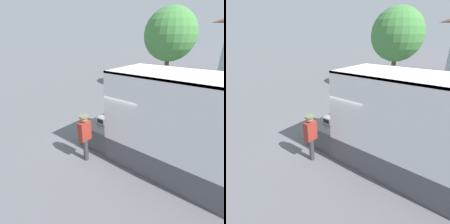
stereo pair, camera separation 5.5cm
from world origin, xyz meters
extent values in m
plane|color=slate|center=(0.00, 0.00, 0.00)|extent=(160.00, 160.00, 0.00)
cube|color=#4C4C51|center=(2.39, 0.00, 0.47)|extent=(4.79, 2.34, 0.93)
cube|color=white|center=(2.39, 1.14, 2.12)|extent=(4.79, 0.06, 2.38)
cube|color=white|center=(2.39, -1.14, 2.12)|extent=(4.79, 0.06, 2.38)
cube|color=white|center=(2.39, 0.00, 3.28)|extent=(4.79, 2.34, 0.06)
cylinder|color=silver|center=(2.34, 0.23, 1.10)|extent=(0.26, 0.26, 0.33)
cube|color=#2D7F33|center=(1.85, 0.26, 1.09)|extent=(0.44, 0.32, 0.32)
cube|color=olive|center=(2.81, -0.74, 1.10)|extent=(0.44, 0.32, 0.33)
cube|color=#4C4C51|center=(-0.72, 0.00, 0.47)|extent=(1.44, 2.22, 0.93)
cube|color=white|center=(-0.76, -0.34, 1.07)|extent=(0.50, 0.34, 0.27)
cube|color=black|center=(-0.81, -0.51, 1.07)|extent=(0.32, 0.01, 0.18)
cube|color=black|center=(-0.64, 0.36, 1.13)|extent=(0.45, 0.39, 0.40)
cylinder|color=slate|center=(-0.46, 0.36, 1.15)|extent=(0.17, 0.22, 0.22)
cylinder|color=red|center=(-0.90, 0.13, 1.21)|extent=(0.04, 0.04, 0.56)
cylinder|color=red|center=(-0.38, 0.13, 1.21)|extent=(0.04, 0.04, 0.56)
cylinder|color=red|center=(-0.90, 0.59, 1.21)|extent=(0.04, 0.04, 0.56)
cylinder|color=red|center=(-0.38, 0.59, 1.21)|extent=(0.04, 0.04, 0.56)
cylinder|color=red|center=(-0.64, 0.13, 1.47)|extent=(0.53, 0.04, 0.04)
cylinder|color=red|center=(-0.64, 0.59, 1.47)|extent=(0.53, 0.04, 0.04)
cylinder|color=#38383D|center=(-0.50, -1.67, 0.44)|extent=(0.18, 0.18, 0.88)
cube|color=maroon|center=(-0.50, -1.67, 1.22)|extent=(0.24, 0.44, 0.69)
sphere|color=tan|center=(-0.50, -1.67, 1.69)|extent=(0.24, 0.24, 0.24)
cylinder|color=#606B47|center=(-0.50, -1.67, 1.78)|extent=(0.33, 0.33, 0.06)
cylinder|color=brown|center=(-2.21, 9.68, 1.31)|extent=(0.36, 0.36, 2.61)
sphere|color=#478942|center=(-2.21, 9.68, 4.49)|extent=(4.18, 4.18, 4.18)
camera|label=1|loc=(3.60, -5.32, 4.25)|focal=28.00mm
camera|label=2|loc=(3.65, -5.29, 4.25)|focal=28.00mm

